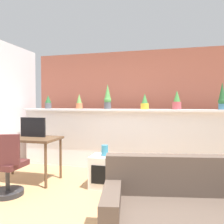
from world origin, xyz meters
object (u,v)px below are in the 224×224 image
object	(u,v)px
potted_plant_2	(108,98)
office_chair	(6,170)
desk	(27,142)
side_cube_shelf	(104,171)
potted_plant_5	(222,97)
potted_plant_0	(48,102)
potted_plant_1	(79,102)
tv_monitor	(33,127)
potted_plant_4	(177,101)
potted_plant_3	(145,102)
vase_on_shelf	(105,150)
couch	(189,218)

from	to	relation	value
potted_plant_2	office_chair	world-z (taller)	potted_plant_2
desk	office_chair	distance (m)	0.75
potted_plant_2	side_cube_shelf	distance (m)	1.56
desk	potted_plant_5	bearing A→B (deg)	17.40
potted_plant_0	potted_plant_1	size ratio (longest dim) A/B	0.92
tv_monitor	potted_plant_4	bearing A→B (deg)	21.86
potted_plant_3	vase_on_shelf	bearing A→B (deg)	-119.56
potted_plant_3	side_cube_shelf	distance (m)	1.56
tv_monitor	vase_on_shelf	distance (m)	1.35
potted_plant_5	tv_monitor	xyz separation A→B (m)	(-3.22, -0.95, -0.53)
potted_plant_4	desk	xyz separation A→B (m)	(-2.51, -1.06, -0.72)
potted_plant_0	tv_monitor	world-z (taller)	potted_plant_0
side_cube_shelf	desk	bearing A→B (deg)	-178.22
potted_plant_3	potted_plant_4	size ratio (longest dim) A/B	0.84
couch	office_chair	bearing A→B (deg)	166.75
tv_monitor	vase_on_shelf	xyz separation A→B (m)	(1.31, -0.02, -0.34)
potted_plant_3	side_cube_shelf	size ratio (longest dim) A/B	0.60
potted_plant_2	tv_monitor	world-z (taller)	potted_plant_2
potted_plant_0	potted_plant_4	distance (m)	2.71
tv_monitor	potted_plant_5	bearing A→B (deg)	16.42
potted_plant_0	potted_plant_2	world-z (taller)	potted_plant_2
potted_plant_0	side_cube_shelf	size ratio (longest dim) A/B	0.58
potted_plant_0	potted_plant_3	size ratio (longest dim) A/B	0.97
potted_plant_2	potted_plant_5	world-z (taller)	potted_plant_2
potted_plant_1	vase_on_shelf	bearing A→B (deg)	-49.56
potted_plant_0	couch	distance (m)	3.76
desk	tv_monitor	xyz separation A→B (m)	(0.06, 0.08, 0.25)
tv_monitor	side_cube_shelf	size ratio (longest dim) A/B	0.94
potted_plant_0	potted_plant_2	xyz separation A→B (m)	(1.37, -0.05, 0.08)
vase_on_shelf	desk	bearing A→B (deg)	-177.67
potted_plant_3	tv_monitor	world-z (taller)	potted_plant_3
potted_plant_2	vase_on_shelf	size ratio (longest dim) A/B	2.98
tv_monitor	potted_plant_1	bearing A→B (deg)	64.24
office_chair	side_cube_shelf	xyz separation A→B (m)	(1.23, 0.72, -0.14)
side_cube_shelf	office_chair	bearing A→B (deg)	-149.58
potted_plant_2	couch	distance (m)	2.90
potted_plant_5	couch	distance (m)	2.66
potted_plant_4	office_chair	size ratio (longest dim) A/B	0.39
potted_plant_5	potted_plant_1	bearing A→B (deg)	179.63
potted_plant_0	potted_plant_2	distance (m)	1.37
potted_plant_3	desk	distance (m)	2.26
potted_plant_5	office_chair	distance (m)	3.74
vase_on_shelf	potted_plant_5	bearing A→B (deg)	27.01
potted_plant_2	potted_plant_3	size ratio (longest dim) A/B	1.65
potted_plant_0	office_chair	bearing A→B (deg)	-79.09
couch	potted_plant_3	bearing A→B (deg)	106.00
couch	potted_plant_1	bearing A→B (deg)	131.33
office_chair	potted_plant_0	bearing A→B (deg)	100.91
potted_plant_2	tv_monitor	bearing A→B (deg)	-139.44
desk	vase_on_shelf	world-z (taller)	desk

